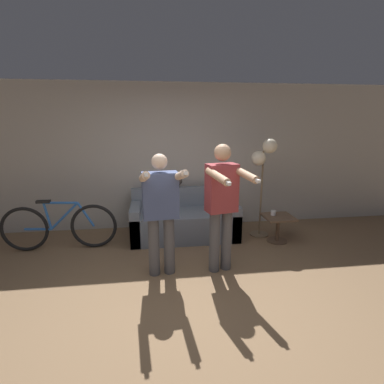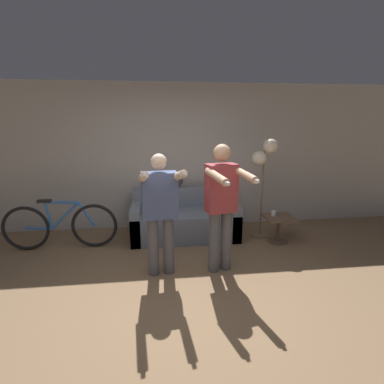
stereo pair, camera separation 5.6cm
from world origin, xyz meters
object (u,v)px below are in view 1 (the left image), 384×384
Objects in this scene: couch at (184,221)px; person_left at (161,207)px; floor_lamp at (264,160)px; side_table at (278,223)px; bicycle at (60,227)px; person_right at (222,201)px; cup at (273,213)px; cat at (172,184)px.

person_left is (-0.43, -1.26, 0.63)m from couch.
floor_lamp is (1.74, 1.14, 0.41)m from person_left.
side_table is at bearing -15.96° from couch.
bicycle is at bearing -172.24° from couch.
side_table is (0.19, -0.31, -1.01)m from floor_lamp.
person_left is at bearing 167.16° from person_right.
person_right is 1.49m from cup.
person_left is 0.94× the size of person_right.
side_table is at bearing -58.53° from floor_lamp.
couch is 1.13× the size of person_left.
couch is 1.47m from person_left.
cat is at bearing 155.74° from side_table.
person_left is 0.94× the size of floor_lamp.
side_table is (1.68, -0.76, -0.55)m from cat.
person_left reaches higher than side_table.
cat is (0.25, 1.59, -0.05)m from person_left.
bicycle is at bearing -177.47° from floor_lamp.
side_table is at bearing -24.26° from cat.
cup is at bearing 26.57° from person_right.
floor_lamp reaches higher than bicycle.
person_left is 2.18m from side_table.
person_right is 2.58m from bicycle.
cup is at bearing 19.74° from person_left.
couch is 1.07× the size of floor_lamp.
person_left reaches higher than bicycle.
cup is at bearing 137.51° from side_table.
person_right is at bearing -74.39° from couch.
person_right is 1.67m from cat.
person_left is at bearing -33.03° from bicycle.
floor_lamp is (1.32, -0.12, 1.05)m from couch.
bicycle is at bearing 178.28° from cup.
cat is 1.80m from cup.
person_right is 1.54m from floor_lamp.
cat is 1.94m from bicycle.
person_left reaches higher than couch.
side_table is 0.18m from cup.
couch is 1.57m from side_table.
bicycle is at bearing 141.12° from person_left.
cup is (1.09, 0.89, -0.48)m from person_right.
floor_lamp reaches higher than cup.
person_left is 19.97× the size of cup.
side_table is 6.04× the size of cup.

